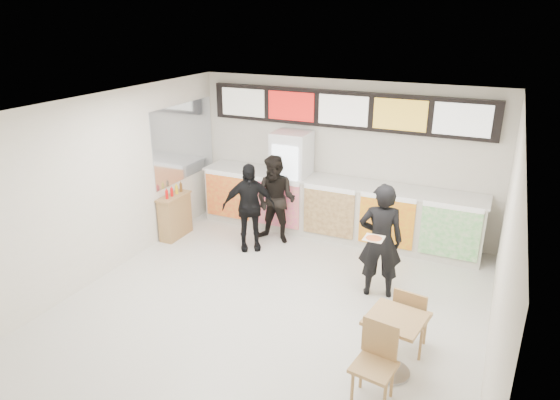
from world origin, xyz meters
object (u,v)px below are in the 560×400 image
Objects in this scene: service_counter at (335,208)px; condiment_ledge at (175,216)px; drinks_fridge at (291,181)px; customer_left at (276,200)px; customer_mid at (249,207)px; cafe_table at (394,335)px; customer_main at (380,241)px.

service_counter is 3.13m from condiment_ledge.
customer_left is (-0.00, -0.73, -0.15)m from drinks_fridge.
condiment_ledge is at bearing -154.56° from service_counter.
drinks_fridge is 2.39m from condiment_ledge.
customer_mid is 0.99× the size of cafe_table.
service_counter is 4.07m from cafe_table.
customer_left reaches higher than service_counter.
customer_main is at bearing 118.46° from cafe_table.
customer_left reaches higher than cafe_table.
cafe_table is (2.90, -2.86, -0.29)m from customer_left.
customer_main is 4.21m from condiment_ledge.
customer_mid is at bearing -136.06° from service_counter.
cafe_table is (2.89, -3.59, -0.45)m from drinks_fridge.
condiment_ledge is at bearing 151.81° from customer_mid.
drinks_fridge reaches higher than customer_mid.
customer_mid is (-2.59, 0.61, -0.09)m from customer_main.
service_counter is 3.28× the size of customer_left.
cafe_table is at bearing -25.02° from condiment_ledge.
customer_main is 2.66m from customer_mid.
customer_main reaches higher than customer_mid.
condiment_ledge is (-2.82, -1.34, -0.13)m from service_counter.
service_counter is at bearing 10.90° from customer_mid.
drinks_fridge reaches higher than condiment_ledge.
customer_left is 0.59m from customer_mid.
customer_left is at bearing 24.70° from customer_mid.
cafe_table is at bearing -61.27° from service_counter.
drinks_fridge is at bearing 35.76° from condiment_ledge.
customer_left is at bearing 18.57° from condiment_ledge.
customer_main is 1.08× the size of customer_left.
customer_main is at bearing -6.54° from condiment_ledge.
customer_mid is at bearing -104.61° from drinks_fridge.
customer_mid is 4.00m from cafe_table.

